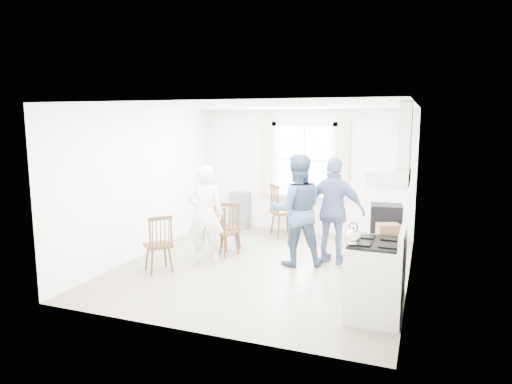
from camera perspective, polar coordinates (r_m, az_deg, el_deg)
name	(u,v)px	position (r m, az deg, el deg)	size (l,w,h in m)	color
room_shell	(265,188)	(7.32, 1.07, 0.46)	(4.62, 5.12, 2.64)	gray
window_assembly	(304,164)	(9.62, 5.98, 3.49)	(1.88, 0.24, 1.70)	white
range_hood	(395,163)	(5.50, 16.94, 3.48)	(0.45, 0.76, 0.94)	white
shelf_unit	(240,210)	(10.11, -2.00, -2.28)	(0.40, 0.30, 0.80)	slate
gas_stove	(375,279)	(5.82, 14.67, -10.45)	(0.68, 0.76, 1.12)	silver
kettle	(353,237)	(5.47, 12.04, -5.51)	(0.19, 0.19, 0.27)	silver
low_cabinet	(386,265)	(6.48, 15.95, -8.77)	(0.50, 0.55, 0.90)	white
stereo_stack	(386,218)	(6.40, 15.95, -3.13)	(0.44, 0.41, 0.37)	black
cardboard_box	(388,230)	(6.13, 16.16, -4.61)	(0.27, 0.19, 0.17)	#9E764C
windsor_chair_a	(229,222)	(8.23, -3.34, -3.72)	(0.50, 0.49, 0.94)	#422B15
windsor_chair_b	(221,225)	(8.04, -4.41, -4.18)	(0.51, 0.50, 0.91)	#422B15
windsor_chair_c	(160,238)	(7.30, -11.94, -5.64)	(0.54, 0.54, 0.93)	#422B15
person_left	(205,214)	(7.65, -6.37, -2.80)	(0.60, 0.60, 1.66)	white
person_mid	(297,210)	(7.51, 5.11, -2.29)	(0.89, 0.89, 1.84)	#3F5775
person_right	(334,211)	(7.69, 9.75, -2.34)	(1.04, 1.04, 1.78)	navy
potted_plant	(324,187)	(9.48, 8.52, 0.61)	(0.18, 0.18, 0.32)	#2F6A2F
windsor_chair_d	(278,204)	(9.35, 2.75, -1.55)	(0.64, 0.64, 1.10)	#422B15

